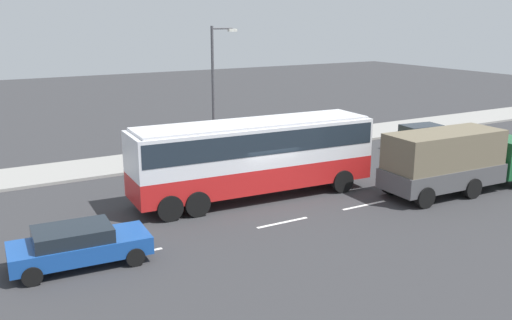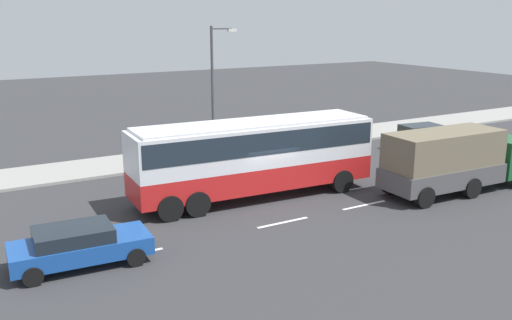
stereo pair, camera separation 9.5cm
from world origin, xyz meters
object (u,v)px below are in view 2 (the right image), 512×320
coach_bus (254,151)px  street_lamp (215,84)px  cargo_truck (455,159)px  car_blue_saloon (79,245)px  pedestrian_near_curb (305,129)px  car_yellow_taxi (423,136)px

coach_bus → street_lamp: bearing=80.3°
cargo_truck → car_blue_saloon: size_ratio=1.75×
car_blue_saloon → pedestrian_near_curb: 20.68m
coach_bus → street_lamp: size_ratio=1.53×
pedestrian_near_curb → car_blue_saloon: bearing=111.3°
cargo_truck → pedestrian_near_curb: cargo_truck is taller
coach_bus → street_lamp: 7.86m
coach_bus → pedestrian_near_curb: bearing=46.4°
car_blue_saloon → pedestrian_near_curb: pedestrian_near_curb is taller
car_yellow_taxi → pedestrian_near_curb: pedestrian_near_curb is taller
cargo_truck → car_yellow_taxi: 9.13m
coach_bus → car_yellow_taxi: bearing=15.7°
street_lamp → car_yellow_taxi: bearing=-18.6°
cargo_truck → street_lamp: 13.68m
pedestrian_near_curb → street_lamp: street_lamp is taller
car_yellow_taxi → pedestrian_near_curb: (-5.69, 4.81, 0.20)m
coach_bus → cargo_truck: size_ratio=1.41×
car_yellow_taxi → street_lamp: 13.66m
coach_bus → pedestrian_near_curb: coach_bus is taller
coach_bus → pedestrian_near_curb: 11.69m
coach_bus → street_lamp: street_lamp is taller
cargo_truck → pedestrian_near_curb: size_ratio=5.33×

